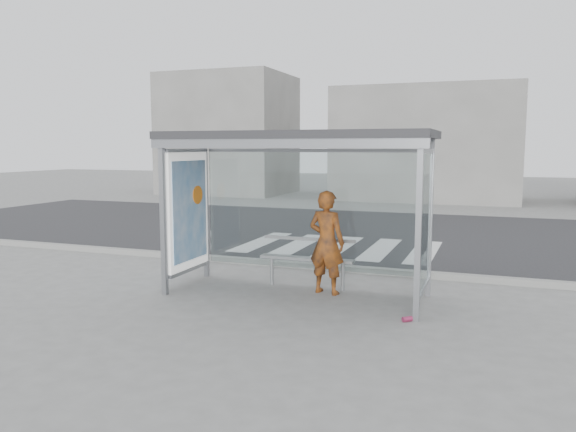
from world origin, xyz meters
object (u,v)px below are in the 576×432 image
(person, at_px, (327,242))
(soda_can, at_px, (407,319))
(bench, at_px, (307,258))
(bus_shelter, at_px, (276,172))

(person, height_order, soda_can, person)
(bench, height_order, soda_can, bench)
(person, height_order, bench, person)
(soda_can, bearing_deg, person, 143.93)
(bench, bearing_deg, bus_shelter, -127.37)
(bus_shelter, height_order, soda_can, bus_shelter)
(person, relative_size, soda_can, 12.41)
(person, relative_size, bench, 1.04)
(person, distance_m, soda_can, 1.99)
(bus_shelter, xyz_separation_m, soda_can, (2.26, -0.84, -1.95))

